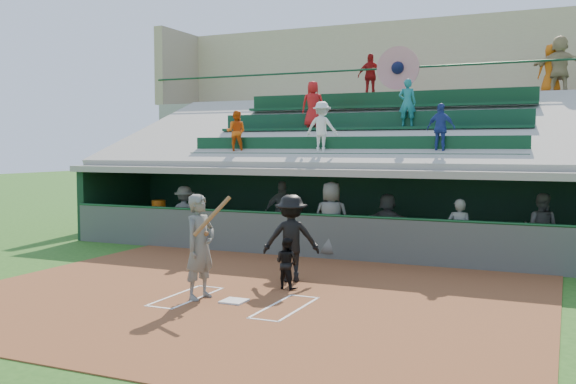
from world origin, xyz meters
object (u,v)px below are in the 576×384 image
at_px(home_plate, 234,301).
at_px(batter_at_plate, 200,246).
at_px(catcher, 287,263).
at_px(white_table, 160,226).
at_px(water_cooler, 159,207).

xyz_separation_m(home_plate, batter_at_plate, (-0.70, -0.02, 0.97)).
xyz_separation_m(home_plate, catcher, (0.44, 1.40, 0.50)).
bearing_deg(catcher, white_table, -23.54).
xyz_separation_m(white_table, water_cooler, (0.02, -0.06, 0.60)).
bearing_deg(batter_at_plate, catcher, 51.45).
xyz_separation_m(catcher, water_cooler, (-6.31, 4.64, 0.50)).
bearing_deg(water_cooler, batter_at_plate, -49.49).
bearing_deg(batter_at_plate, water_cooler, 130.51).
height_order(batter_at_plate, water_cooler, batter_at_plate).
distance_m(home_plate, white_table, 8.50).
xyz_separation_m(batter_at_plate, catcher, (1.13, 1.42, -0.47)).
xyz_separation_m(catcher, white_table, (-6.34, 4.70, -0.10)).
relative_size(batter_at_plate, white_table, 2.19).
distance_m(home_plate, catcher, 1.55).
bearing_deg(home_plate, water_cooler, 134.22).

